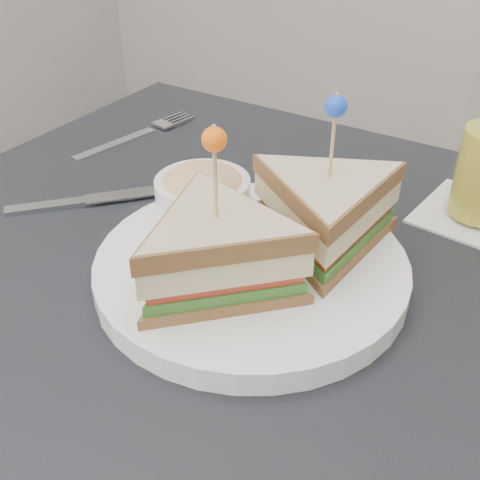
% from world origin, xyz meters
% --- Properties ---
extents(table, '(0.80, 0.80, 0.75)m').
position_xyz_m(table, '(0.00, 0.00, 0.67)').
color(table, black).
rests_on(table, ground).
extents(plate_meal, '(0.35, 0.35, 0.17)m').
position_xyz_m(plate_meal, '(0.02, 0.03, 0.80)').
color(plate_meal, white).
rests_on(plate_meal, table).
extents(cutlery_fork, '(0.06, 0.20, 0.01)m').
position_xyz_m(cutlery_fork, '(-0.28, 0.22, 0.75)').
color(cutlery_fork, white).
rests_on(cutlery_fork, table).
extents(cutlery_knife, '(0.16, 0.17, 0.01)m').
position_xyz_m(cutlery_knife, '(-0.21, 0.05, 0.75)').
color(cutlery_knife, '#B6BDC1').
rests_on(cutlery_knife, table).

